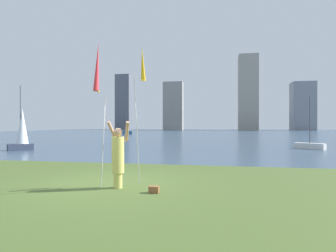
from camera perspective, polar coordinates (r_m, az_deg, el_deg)
ground at (r=59.45m, az=7.22°, el=-1.67°), size 120.00×138.00×0.12m
person at (r=8.49m, az=-10.07°, el=-5.81°), size 0.72×0.53×1.97m
kite_flag_left at (r=8.56m, az=-14.08°, el=10.96°), size 0.16×0.80×4.27m
kite_flag_right at (r=9.17m, az=-5.22°, el=11.59°), size 0.16×1.06×4.34m
bag at (r=7.91m, az=-2.86°, el=-12.71°), size 0.27×0.17×0.18m
sailboat_0 at (r=24.55m, az=26.74°, el=-3.52°), size 2.13×1.85×4.09m
sailboat_1 at (r=57.33m, az=-8.52°, el=-1.30°), size 2.54×1.44×4.60m
sailboat_3 at (r=23.44m, az=-27.47°, el=-0.93°), size 1.72×1.76×4.78m
skyline_tower_0 at (r=116.59m, az=-8.89°, el=4.74°), size 5.91×5.49×22.27m
skyline_tower_1 at (r=111.01m, az=1.07°, el=4.06°), size 7.61×4.34×18.74m
skyline_tower_2 at (r=108.34m, az=15.88°, el=6.46°), size 6.84×7.22×27.45m
skyline_tower_3 at (r=111.96m, az=25.60°, el=3.62°), size 7.71×6.42×17.21m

